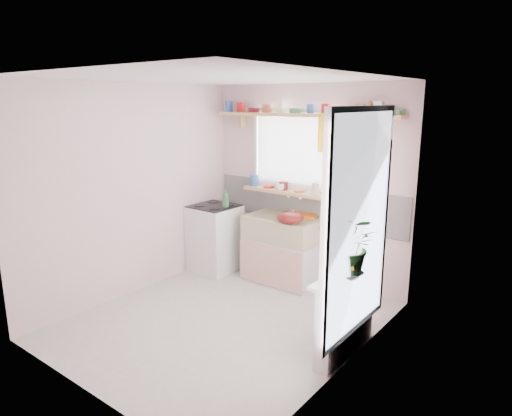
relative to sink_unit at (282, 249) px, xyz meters
The scene contains 19 objects.
room 1.31m from the sink_unit, 28.17° to the right, with size 3.20×3.20×3.20m.
sink_unit is the anchor object (origin of this frame).
cooker 0.98m from the sink_unit, 165.62° to the right, with size 0.58×0.58×0.93m.
radiator_ledge 1.82m from the sink_unit, 37.05° to the right, with size 0.22×0.95×0.78m.
windowsill 0.73m from the sink_unit, 90.00° to the left, with size 1.40×0.22×0.04m, color tan.
pine_shelf 1.70m from the sink_unit, 49.64° to the left, with size 2.52×0.24×0.04m, color tan.
shelf_crockery 1.77m from the sink_unit, 58.75° to the left, with size 2.47×0.11×0.12m.
sill_crockery 0.81m from the sink_unit, 104.89° to the left, with size 1.35×0.11×0.12m.
dish_tray 0.51m from the sink_unit, 52.71° to the left, with size 0.40×0.30×0.04m, color #CB5A12.
colander 0.58m from the sink_unit, 38.96° to the right, with size 0.33×0.33×0.15m, color #5C110F.
jade_plant 1.97m from the sink_unit, 37.39° to the right, with size 0.52×0.45×0.58m, color #2D6729.
fruit_bowl 1.94m from the sink_unit, 38.83° to the right, with size 0.27×0.27×0.07m, color white.
herb_pot 1.85m from the sink_unit, 40.72° to the right, with size 0.10×0.07×0.20m, color #2A5C25.
soap_bottle_sink 0.61m from the sink_unit, 34.77° to the right, with size 0.08×0.08×0.17m, color #C4D25D.
sill_cup 0.80m from the sink_unit, 137.93° to the left, with size 0.12×0.12×0.09m, color white.
sill_bowl 0.82m from the sink_unit, 129.34° to the left, with size 0.17×0.17×0.05m, color #3775B4.
shelf_vase 2.05m from the sink_unit, 13.40° to the left, with size 0.14×0.14×0.15m, color #A05C31.
cooker_bottle 1.00m from the sink_unit, 164.72° to the right, with size 0.09×0.09×0.24m, color #39734B.
fruit 1.95m from the sink_unit, 38.57° to the right, with size 0.20×0.14×0.10m.
Camera 1 is at (2.99, -3.34, 2.29)m, focal length 32.00 mm.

